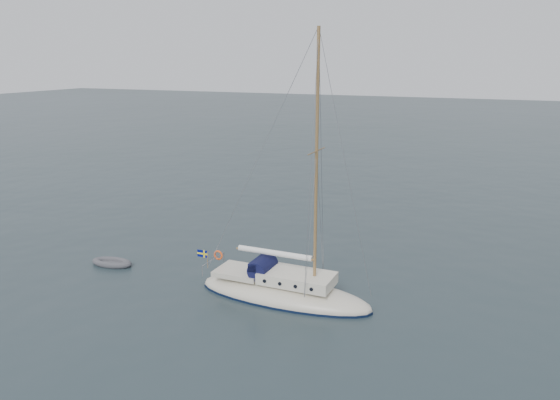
% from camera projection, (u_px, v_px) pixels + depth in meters
% --- Properties ---
extents(ground, '(300.00, 300.00, 0.00)m').
position_uv_depth(ground, '(286.00, 295.00, 28.34)').
color(ground, black).
rests_on(ground, ground).
extents(sailboat, '(9.80, 2.93, 13.95)m').
position_uv_depth(sailboat, '(284.00, 279.00, 27.76)').
color(sailboat, beige).
rests_on(sailboat, ground).
extents(dinghy, '(2.60, 1.17, 0.37)m').
position_uv_depth(dinghy, '(112.00, 263.00, 32.41)').
color(dinghy, '#535359').
rests_on(dinghy, ground).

